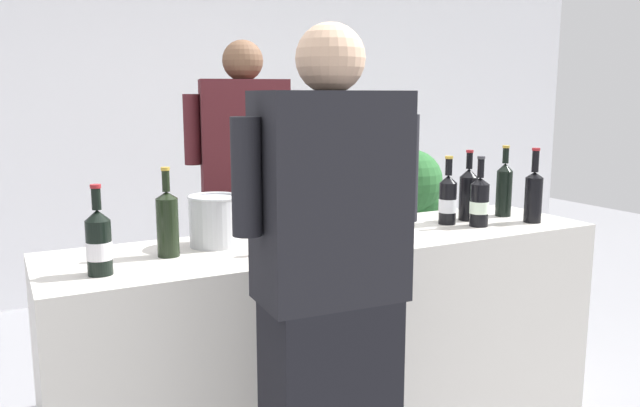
% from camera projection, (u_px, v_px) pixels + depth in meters
% --- Properties ---
extents(wall_back, '(8.00, 0.10, 2.80)m').
position_uv_depth(wall_back, '(173.00, 108.00, 4.80)').
color(wall_back, white).
rests_on(wall_back, ground_plane).
extents(counter, '(2.34, 0.61, 0.91)m').
position_uv_depth(counter, '(338.00, 342.00, 2.69)').
color(counter, beige).
rests_on(counter, ground_plane).
extents(wine_bottle_0, '(0.08, 0.08, 0.30)m').
position_uv_depth(wine_bottle_0, '(99.00, 242.00, 2.06)').
color(wine_bottle_0, black).
rests_on(wine_bottle_0, counter).
extents(wine_bottle_1, '(0.08, 0.08, 0.33)m').
position_uv_depth(wine_bottle_1, '(468.00, 193.00, 2.96)').
color(wine_bottle_1, black).
rests_on(wine_bottle_1, counter).
extents(wine_bottle_2, '(0.08, 0.08, 0.32)m').
position_uv_depth(wine_bottle_2, '(479.00, 201.00, 2.82)').
color(wine_bottle_2, black).
rests_on(wine_bottle_2, counter).
extents(wine_bottle_3, '(0.08, 0.08, 0.33)m').
position_uv_depth(wine_bottle_3, '(316.00, 218.00, 2.37)').
color(wine_bottle_3, black).
rests_on(wine_bottle_3, counter).
extents(wine_bottle_4, '(0.08, 0.08, 0.31)m').
position_uv_depth(wine_bottle_4, '(448.00, 199.00, 2.87)').
color(wine_bottle_4, black).
rests_on(wine_bottle_4, counter).
extents(wine_bottle_5, '(0.08, 0.08, 0.34)m').
position_uv_depth(wine_bottle_5, '(504.00, 188.00, 3.06)').
color(wine_bottle_5, black).
rests_on(wine_bottle_5, counter).
extents(wine_bottle_6, '(0.08, 0.08, 0.33)m').
position_uv_depth(wine_bottle_6, '(167.00, 222.00, 2.29)').
color(wine_bottle_6, black).
rests_on(wine_bottle_6, counter).
extents(wine_bottle_7, '(0.07, 0.07, 0.32)m').
position_uv_depth(wine_bottle_7, '(359.00, 205.00, 2.73)').
color(wine_bottle_7, black).
rests_on(wine_bottle_7, counter).
extents(wine_bottle_8, '(0.08, 0.08, 0.34)m').
position_uv_depth(wine_bottle_8, '(533.00, 195.00, 2.91)').
color(wine_bottle_8, black).
rests_on(wine_bottle_8, counter).
extents(wine_glass, '(0.08, 0.08, 0.20)m').
position_uv_depth(wine_glass, '(337.00, 205.00, 2.57)').
color(wine_glass, silver).
rests_on(wine_glass, counter).
extents(ice_bucket, '(0.20, 0.20, 0.20)m').
position_uv_depth(ice_bucket, '(214.00, 220.00, 2.46)').
color(ice_bucket, silver).
rests_on(ice_bucket, counter).
extents(person_server, '(0.56, 0.33, 1.75)m').
position_uv_depth(person_server, '(246.00, 224.00, 3.14)').
color(person_server, black).
rests_on(person_server, ground_plane).
extents(person_guest, '(0.57, 0.26, 1.69)m').
position_uv_depth(person_guest, '(330.00, 328.00, 1.84)').
color(person_guest, black).
rests_on(person_guest, ground_plane).
extents(potted_shrub, '(0.46, 0.56, 1.15)m').
position_uv_depth(potted_shrub, '(406.00, 214.00, 4.16)').
color(potted_shrub, brown).
rests_on(potted_shrub, ground_plane).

